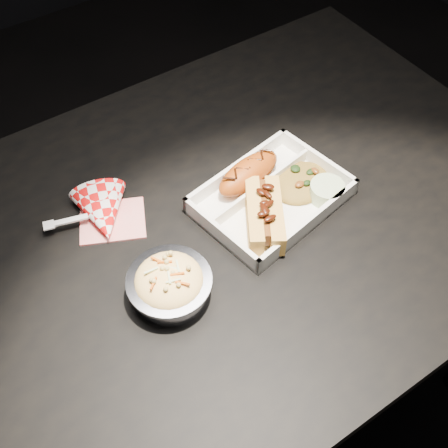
{
  "coord_description": "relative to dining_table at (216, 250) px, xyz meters",
  "views": [
    {
      "loc": [
        -0.32,
        -0.5,
        1.51
      ],
      "look_at": [
        -0.02,
        -0.05,
        0.81
      ],
      "focal_mm": 45.0,
      "sensor_mm": 36.0,
      "label": 1
    }
  ],
  "objects": [
    {
      "name": "floor",
      "position": [
        0.0,
        0.0,
        -0.68
      ],
      "size": [
        4.0,
        4.0,
        0.05
      ],
      "primitive_type": "cube",
      "color": "black",
      "rests_on": "ground"
    },
    {
      "name": "dining_table",
      "position": [
        0.0,
        0.0,
        0.0
      ],
      "size": [
        1.2,
        0.8,
        0.75
      ],
      "color": "black",
      "rests_on": "ground"
    },
    {
      "name": "food_tray",
      "position": [
        0.1,
        -0.02,
        0.1
      ],
      "size": [
        0.28,
        0.22,
        0.04
      ],
      "rotation": [
        0.0,
        0.0,
        0.17
      ],
      "color": "silver",
      "rests_on": "dining_table"
    },
    {
      "name": "fried_pastry",
      "position": [
        0.09,
        0.03,
        0.12
      ],
      "size": [
        0.14,
        0.08,
        0.05
      ],
      "primitive_type": "ellipsoid",
      "rotation": [
        0.0,
        0.0,
        0.17
      ],
      "color": "#A54510",
      "rests_on": "food_tray"
    },
    {
      "name": "hotdog",
      "position": [
        0.06,
        -0.06,
        0.12
      ],
      "size": [
        0.12,
        0.15,
        0.06
      ],
      "rotation": [
        0.0,
        0.0,
        1.01
      ],
      "color": "#E2A94D",
      "rests_on": "food_tray"
    },
    {
      "name": "fried_rice_mound",
      "position": [
        0.17,
        -0.02,
        0.11
      ],
      "size": [
        0.13,
        0.11,
        0.03
      ],
      "primitive_type": "ellipsoid",
      "rotation": [
        0.0,
        0.0,
        0.17
      ],
      "color": "olive",
      "rests_on": "food_tray"
    },
    {
      "name": "cupcake_liner",
      "position": [
        0.19,
        -0.07,
        0.11
      ],
      "size": [
        0.06,
        0.06,
        0.03
      ],
      "primitive_type": "cylinder",
      "color": "#B4C998",
      "rests_on": "food_tray"
    },
    {
      "name": "foil_coleslaw_cup",
      "position": [
        -0.14,
        -0.08,
        0.12
      ],
      "size": [
        0.13,
        0.13,
        0.07
      ],
      "color": "silver",
      "rests_on": "dining_table"
    },
    {
      "name": "napkin_fork",
      "position": [
        -0.16,
        0.1,
        0.11
      ],
      "size": [
        0.18,
        0.14,
        0.1
      ],
      "rotation": [
        0.0,
        0.0,
        -0.28
      ],
      "color": "red",
      "rests_on": "dining_table"
    }
  ]
}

